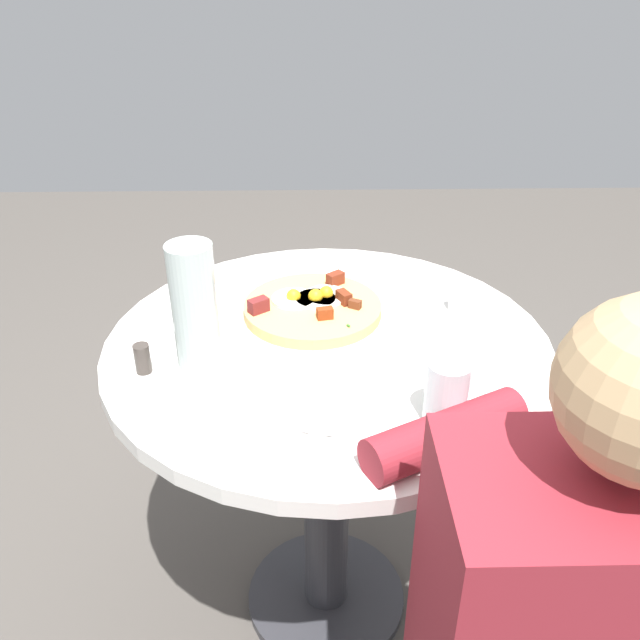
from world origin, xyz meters
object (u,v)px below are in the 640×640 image
object	(u,v)px
bread_plate	(476,369)
water_bottle	(196,323)
breakfast_pizza	(312,307)
fork	(318,397)
knife	(340,400)
salt_shaker	(456,299)
pizza_plate	(313,316)
dining_table	(327,414)
water_glass	(447,393)
pepper_shaker	(142,359)

from	to	relation	value
bread_plate	water_bottle	world-z (taller)	water_bottle
breakfast_pizza	fork	bearing A→B (deg)	91.35
knife	fork	bearing A→B (deg)	-90.00
salt_shaker	bread_plate	bearing A→B (deg)	88.48
pizza_plate	knife	size ratio (longest dim) A/B	1.72
breakfast_pizza	bread_plate	xyz separation A→B (m)	(-0.28, 0.19, -0.02)
dining_table	pizza_plate	bearing A→B (deg)	-70.54
pizza_plate	water_bottle	distance (m)	0.33
fork	knife	world-z (taller)	same
bread_plate	knife	distance (m)	0.26
pizza_plate	breakfast_pizza	xyz separation A→B (m)	(0.00, -0.00, 0.02)
fork	water_glass	xyz separation A→B (m)	(-0.20, 0.06, 0.05)
breakfast_pizza	knife	world-z (taller)	breakfast_pizza
water_bottle	pizza_plate	bearing A→B (deg)	-127.48
dining_table	salt_shaker	world-z (taller)	salt_shaker
pizza_plate	dining_table	bearing A→B (deg)	109.46
knife	water_bottle	size ratio (longest dim) A/B	0.67
pizza_plate	breakfast_pizza	distance (m)	0.02
pizza_plate	pepper_shaker	world-z (taller)	pepper_shaker
pepper_shaker	pizza_plate	bearing A→B (deg)	-149.11
pizza_plate	water_glass	xyz separation A→B (m)	(-0.20, 0.32, 0.05)
water_bottle	pepper_shaker	world-z (taller)	water_bottle
salt_shaker	pepper_shaker	xyz separation A→B (m)	(0.59, 0.21, 0.00)
bread_plate	water_glass	world-z (taller)	water_glass
pizza_plate	pepper_shaker	size ratio (longest dim) A/B	5.73
water_glass	water_bottle	world-z (taller)	water_bottle
fork	pizza_plate	bearing A→B (deg)	-165.06
salt_shaker	dining_table	bearing A→B (deg)	22.69
fork	pepper_shaker	world-z (taller)	pepper_shaker
breakfast_pizza	knife	distance (m)	0.28
breakfast_pizza	water_glass	distance (m)	0.39
dining_table	water_bottle	xyz separation A→B (m)	(0.21, 0.16, 0.31)
pepper_shaker	salt_shaker	bearing A→B (deg)	-160.47
dining_table	breakfast_pizza	xyz separation A→B (m)	(0.03, -0.08, 0.20)
bread_plate	water_bottle	xyz separation A→B (m)	(0.47, 0.05, 0.13)
water_bottle	salt_shaker	bearing A→B (deg)	-150.21
bread_plate	knife	size ratio (longest dim) A/B	0.83
knife	water_glass	size ratio (longest dim) A/B	1.67
water_glass	knife	bearing A→B (deg)	-16.97
pizza_plate	water_bottle	xyz separation A→B (m)	(0.19, 0.24, 0.13)
pizza_plate	bread_plate	bearing A→B (deg)	146.14
knife	water_bottle	distance (m)	0.26
dining_table	knife	bearing A→B (deg)	93.87
knife	salt_shaker	xyz separation A→B (m)	(-0.25, -0.31, 0.02)
water_glass	breakfast_pizza	bearing A→B (deg)	-58.17
pepper_shaker	water_bottle	bearing A→B (deg)	150.28
dining_table	pizza_plate	xyz separation A→B (m)	(0.03, -0.08, 0.18)
fork	knife	bearing A→B (deg)	90.00
salt_shaker	pepper_shaker	bearing A→B (deg)	19.53
bread_plate	knife	world-z (taller)	bread_plate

